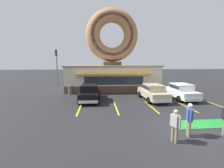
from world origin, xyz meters
TOP-DOWN VIEW (x-y plane):
  - ground_plane at (0.00, 0.00)m, footprint 160.00×160.00m
  - donut_shop_building at (-2.90, 13.94)m, footprint 12.30×6.75m
  - putting_mat at (2.00, 1.19)m, footprint 4.51×1.28m
  - mini_donut_near_left at (0.64, 0.76)m, footprint 0.13×0.13m
  - mini_donut_near_right at (0.29, 1.01)m, footprint 0.13×0.13m
  - mini_donut_mid_centre at (0.72, 1.63)m, footprint 0.13×0.13m
  - golf_ball at (1.08, 1.50)m, footprint 0.04×0.04m
  - car_white at (3.60, 7.46)m, footprint 2.00×4.57m
  - car_champagne at (0.59, 7.26)m, footprint 2.09×4.61m
  - car_black at (-5.66, 7.64)m, footprint 2.02×4.58m
  - pedestrian_leather_jacket_man at (-0.26, -0.16)m, footprint 0.34×0.57m
  - pedestrian_clipboard_woman at (-1.26, -0.65)m, footprint 0.35×0.57m
  - trash_bin at (-8.13, 10.97)m, footprint 0.57×0.57m
  - traffic_light_pole at (-11.34, 17.49)m, footprint 0.28×0.47m
  - parking_stripe_far_left at (-6.35, 5.00)m, footprint 0.12×3.60m
  - parking_stripe_left at (-3.35, 5.00)m, footprint 0.12×3.60m
  - parking_stripe_mid_left at (-0.35, 5.00)m, footprint 0.12×3.60m
  - parking_stripe_centre at (2.65, 5.00)m, footprint 0.12×3.60m
  - parking_stripe_mid_right at (5.65, 5.00)m, footprint 0.12×3.60m

SIDE VIEW (x-z plane):
  - ground_plane at x=0.00m, z-range 0.00..0.00m
  - parking_stripe_far_left at x=-6.35m, z-range 0.00..0.01m
  - parking_stripe_left at x=-3.35m, z-range 0.00..0.01m
  - parking_stripe_mid_left at x=-0.35m, z-range 0.00..0.01m
  - parking_stripe_centre at x=2.65m, z-range 0.00..0.01m
  - parking_stripe_mid_right at x=5.65m, z-range 0.00..0.01m
  - putting_mat at x=2.00m, z-range 0.00..0.03m
  - mini_donut_near_left at x=0.64m, z-range 0.03..0.07m
  - mini_donut_near_right at x=0.29m, z-range 0.03..0.07m
  - mini_donut_mid_centre at x=0.72m, z-range 0.03..0.07m
  - golf_ball at x=1.08m, z-range 0.03..0.07m
  - trash_bin at x=-8.13m, z-range 0.01..0.99m
  - pedestrian_clipboard_woman at x=-1.26m, z-range 0.08..1.66m
  - car_white at x=3.60m, z-range 0.07..1.67m
  - car_champagne at x=0.59m, z-range 0.07..1.67m
  - car_black at x=-5.66m, z-range 0.07..1.67m
  - pedestrian_leather_jacket_man at x=-0.26m, z-range 0.10..1.81m
  - traffic_light_pole at x=-11.34m, z-range 0.81..6.61m
  - donut_shop_building at x=-2.90m, z-range -1.74..9.22m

